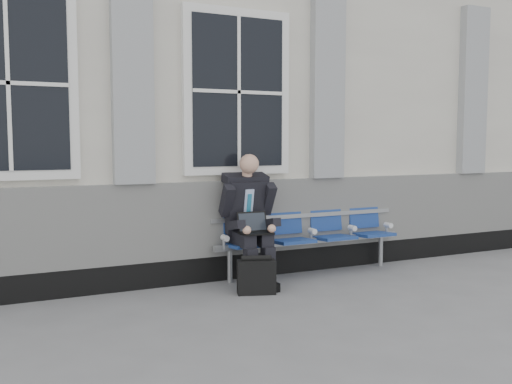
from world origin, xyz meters
TOP-DOWN VIEW (x-y plane):
  - ground at (0.00, 0.00)m, footprint 70.00×70.00m
  - station_building at (-0.02, 3.47)m, footprint 14.40×4.40m
  - bench at (1.28, 1.32)m, footprint 2.60×0.47m
  - businessman at (0.38, 1.18)m, footprint 0.64×0.86m
  - briefcase at (0.26, 0.72)m, footprint 0.45×0.30m

SIDE VIEW (x-z plane):
  - ground at x=0.00m, z-range 0.00..0.00m
  - briefcase at x=0.26m, z-range -0.02..0.41m
  - bench at x=1.28m, z-range 0.10..1.01m
  - businessman at x=0.38m, z-range 0.05..1.57m
  - station_building at x=-0.02m, z-range -0.02..4.47m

